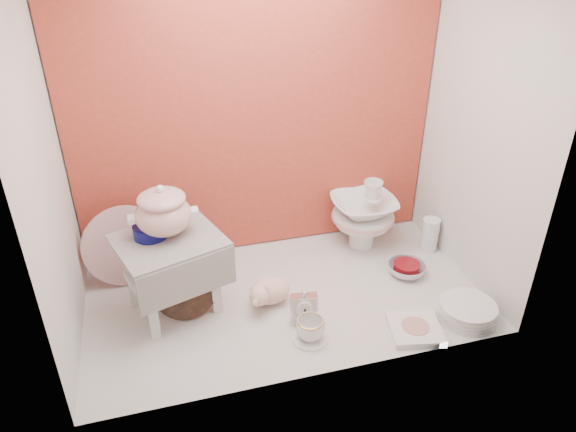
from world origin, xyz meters
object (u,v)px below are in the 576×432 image
Objects in this scene: mantel_clock at (304,307)px; crystal_bowl at (406,269)px; floral_platter at (125,246)px; porcelain_tower at (363,214)px; gold_rim_teacup at (310,328)px; step_stool at (173,275)px; dinner_plate_stack at (467,311)px; blue_white_vase at (171,251)px; soup_tureen at (163,210)px; plush_pig at (270,290)px.

crystal_bowl is at bearing 28.12° from mantel_clock.
mantel_clock is at bearing -36.03° from floral_platter.
floral_platter is 1.04× the size of porcelain_tower.
gold_rim_teacup is at bearing -152.36° from crystal_bowl.
floral_platter is at bearing 138.55° from gold_rim_teacup.
gold_rim_teacup is (0.52, -0.36, -0.13)m from step_stool.
dinner_plate_stack is (1.42, -0.69, -0.16)m from floral_platter.
mantel_clock is at bearing -43.70° from step_stool.
floral_platter is 1.59m from dinner_plate_stack.
mantel_clock is 0.64× the size of dinner_plate_stack.
blue_white_vase is at bearing 178.92° from porcelain_tower.
mantel_clock is at bearing -160.92° from crystal_bowl.
soup_tureen reaches higher than crystal_bowl.
crystal_bowl is at bearing -4.29° from soup_tureen.
soup_tureen is at bearing -167.24° from porcelain_tower.
gold_rim_teacup is (-0.00, -0.11, -0.03)m from mantel_clock.
dinner_plate_stack is 0.69× the size of porcelain_tower.
step_stool is 0.30m from blue_white_vase.
blue_white_vase is 0.74m from mantel_clock.
gold_rim_teacup is at bearing -92.77° from plush_pig.
porcelain_tower is (0.49, 0.63, 0.13)m from gold_rim_teacup.
crystal_bowl is (1.31, -0.32, -0.17)m from floral_platter.
soup_tureen is 0.60m from plush_pig.
gold_rim_teacup is 0.32× the size of porcelain_tower.
porcelain_tower is (0.48, 0.52, 0.11)m from mantel_clock.
gold_rim_teacup is at bearing -83.51° from mantel_clock.
soup_tureen is 0.73m from mantel_clock.
mantel_clock is at bearing -132.87° from porcelain_tower.
blue_white_vase is (0.02, 0.25, -0.36)m from soup_tureen.
floral_platter reaches higher than dinner_plate_stack.
step_stool is 1.12× the size of porcelain_tower.
soup_tureen is at bearing 175.71° from crystal_bowl.
step_stool is 0.44m from plush_pig.
soup_tureen is 0.42m from floral_platter.
step_stool reaches higher than dinner_plate_stack.
gold_rim_teacup is at bearing -52.78° from step_stool.
gold_rim_teacup is 0.80m from porcelain_tower.
crystal_bowl is at bearing -70.33° from porcelain_tower.
step_stool is 0.34m from floral_platter.
plush_pig reaches higher than dinner_plate_stack.
dinner_plate_stack is at bearing -4.04° from mantel_clock.
floral_platter is at bearing -176.32° from blue_white_vase.
blue_white_vase reaches higher than gold_rim_teacup.
porcelain_tower reaches higher than step_stool.
floral_platter is 0.22m from blue_white_vase.
floral_platter reaches higher than blue_white_vase.
floral_platter is at bearing 127.09° from plush_pig.
blue_white_vase is at bearing 163.30° from crystal_bowl.
porcelain_tower is at bearing 52.19° from gold_rim_teacup.
crystal_bowl is (-0.11, 0.37, -0.01)m from dinner_plate_stack.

